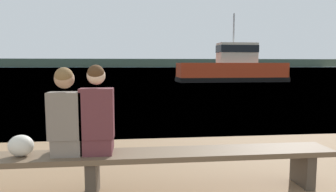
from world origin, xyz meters
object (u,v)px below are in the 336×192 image
(bench_main, at_px, (92,162))
(person_right, at_px, (97,116))
(person_left, at_px, (66,116))
(tugboat_red, at_px, (232,69))
(shopping_bag, at_px, (21,146))

(bench_main, bearing_deg, person_right, 7.34)
(person_left, height_order, tugboat_red, tugboat_red)
(person_left, height_order, person_right, person_right)
(shopping_bag, relative_size, tugboat_red, 0.03)
(person_right, relative_size, tugboat_red, 0.11)
(bench_main, distance_m, person_right, 0.55)
(person_left, bearing_deg, tugboat_red, 67.20)
(person_right, xyz_separation_m, shopping_bag, (-0.86, -0.00, -0.33))
(person_right, bearing_deg, tugboat_red, 67.96)
(bench_main, xyz_separation_m, person_right, (0.07, 0.01, 0.54))
(person_right, xyz_separation_m, tugboat_red, (9.11, 22.50, 0.15))
(shopping_bag, height_order, tugboat_red, tugboat_red)
(person_left, bearing_deg, shopping_bag, -179.54)
(person_left, xyz_separation_m, person_right, (0.35, 0.00, 0.00))
(person_left, distance_m, shopping_bag, 0.60)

